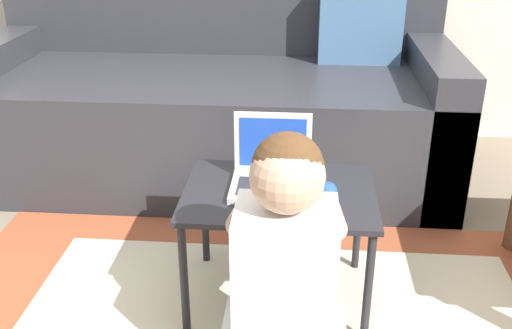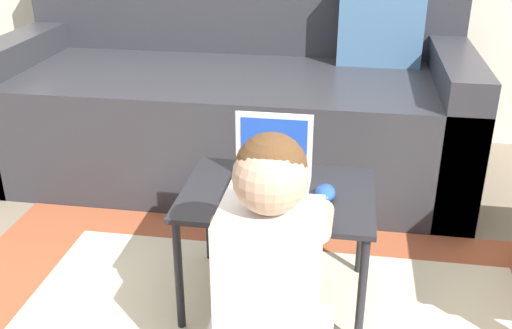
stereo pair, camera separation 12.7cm
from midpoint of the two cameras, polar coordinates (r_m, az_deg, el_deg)
The scene contains 6 objects.
ground_plane at distance 1.89m, azimuth -0.91°, elevation -13.82°, with size 16.00×16.00×0.00m, color #7F705B.
couch at distance 2.71m, azimuth -0.82°, elevation 6.16°, with size 2.04×0.94×0.91m.
laptop_desk at distance 1.76m, azimuth 4.14°, elevation -3.92°, with size 0.56×0.41×0.38m.
laptop at distance 1.74m, azimuth 3.45°, elevation -1.19°, with size 0.23×0.20×0.21m.
computer_mouse at distance 1.71m, azimuth 8.75°, elevation -2.72°, with size 0.06×0.09×0.04m.
person_seated at distance 1.44m, azimuth 3.87°, elevation -12.27°, with size 0.31×0.41×0.71m.
Camera 2 is at (0.33, -1.45, 1.17)m, focal length 42.00 mm.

